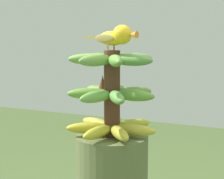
# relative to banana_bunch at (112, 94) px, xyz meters

# --- Properties ---
(banana_bunch) EXTENTS (0.31, 0.31, 0.29)m
(banana_bunch) POSITION_rel_banana_bunch_xyz_m (0.00, 0.00, 0.00)
(banana_bunch) COLOR #4C2D1E
(banana_bunch) RESTS_ON banana_tree
(perched_bird) EXTENTS (0.22, 0.09, 0.08)m
(perched_bird) POSITION_rel_banana_bunch_xyz_m (-0.02, 0.00, 0.19)
(perched_bird) COLOR #C68933
(perched_bird) RESTS_ON banana_bunch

